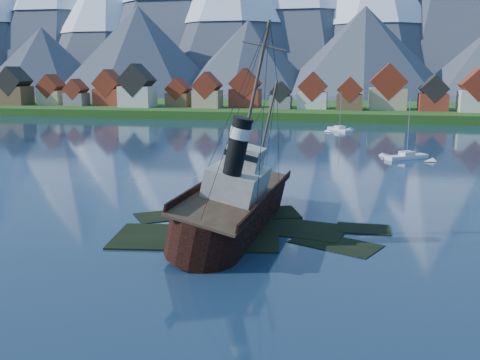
# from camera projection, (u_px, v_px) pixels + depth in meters

# --- Properties ---
(ground) EXTENTS (1400.00, 1400.00, 0.00)m
(ground) POSITION_uv_depth(u_px,v_px,m) (227.00, 234.00, 59.82)
(ground) COLOR #172A41
(ground) RESTS_ON ground
(shoal) EXTENTS (31.71, 21.24, 1.14)m
(shoal) POSITION_uv_depth(u_px,v_px,m) (246.00, 233.00, 61.59)
(shoal) COLOR black
(shoal) RESTS_ON ground
(shore_bank) EXTENTS (600.00, 80.00, 3.20)m
(shore_bank) POSITION_uv_depth(u_px,v_px,m) (320.00, 113.00, 222.70)
(shore_bank) COLOR #234513
(shore_bank) RESTS_ON ground
(seawall) EXTENTS (600.00, 2.50, 2.00)m
(seawall) POSITION_uv_depth(u_px,v_px,m) (313.00, 122.00, 186.29)
(seawall) COLOR #3F3D38
(seawall) RESTS_ON ground
(town) EXTENTS (250.96, 16.69, 17.30)m
(town) POSITION_uv_depth(u_px,v_px,m) (233.00, 92.00, 210.42)
(town) COLOR maroon
(town) RESTS_ON ground
(tugboat_wreck) EXTENTS (7.26, 31.26, 24.77)m
(tugboat_wreck) POSITION_uv_depth(u_px,v_px,m) (233.00, 200.00, 62.51)
(tugboat_wreck) COLOR black
(tugboat_wreck) RESTS_ON ground
(sailboat_d) EXTENTS (9.09, 7.49, 12.96)m
(sailboat_d) POSITION_uv_depth(u_px,v_px,m) (407.00, 157.00, 109.69)
(sailboat_d) COLOR silver
(sailboat_d) RESTS_ON ground
(sailboat_e) EXTENTS (7.74, 10.16, 12.04)m
(sailboat_e) POSITION_uv_depth(u_px,v_px,m) (340.00, 130.00, 159.20)
(sailboat_e) COLOR silver
(sailboat_e) RESTS_ON ground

